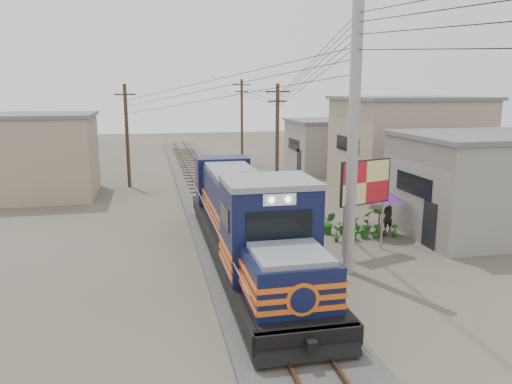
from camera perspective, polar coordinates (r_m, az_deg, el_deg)
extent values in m
plane|color=#473F35|center=(18.63, -0.29, -9.35)|extent=(120.00, 120.00, 0.00)
cube|color=#595651|center=(28.04, -4.49, -1.94)|extent=(3.60, 70.00, 0.16)
cube|color=#51331E|center=(27.93, -5.59, -1.63)|extent=(0.08, 70.00, 0.12)
cube|color=#51331E|center=(28.07, -3.42, -1.53)|extent=(0.08, 70.00, 0.12)
cube|color=black|center=(19.52, -1.04, -6.00)|extent=(2.81, 15.50, 0.53)
cube|color=black|center=(15.21, 2.58, -12.51)|extent=(2.13, 3.10, 0.63)
cube|color=black|center=(24.18, -3.25, -3.21)|extent=(2.13, 3.10, 0.63)
cube|color=#0E1436|center=(13.74, 3.87, -10.21)|extent=(2.30, 2.33, 1.45)
cube|color=#0E1436|center=(15.70, 1.47, -4.35)|extent=(2.75, 2.52, 3.00)
cube|color=slate|center=(15.34, 1.50, 1.22)|extent=(2.81, 2.65, 0.17)
cube|color=black|center=(14.37, 2.68, -3.69)|extent=(1.97, 0.06, 0.78)
cube|color=white|center=(14.19, 2.71, -0.87)|extent=(0.97, 0.06, 0.34)
cube|color=#0E1436|center=(21.50, -2.30, -0.98)|extent=(2.19, 9.50, 2.23)
cube|color=slate|center=(21.27, -2.32, 2.07)|extent=(1.97, 9.50, 0.17)
cube|color=orange|center=(19.36, -1.04, -4.50)|extent=(2.85, 15.50, 0.14)
cube|color=orange|center=(19.28, -1.05, -3.67)|extent=(2.85, 15.50, 0.14)
cube|color=orange|center=(19.21, -1.05, -2.83)|extent=(2.85, 15.50, 0.14)
cylinder|color=#9E9B93|center=(18.03, 11.04, 6.10)|extent=(0.40, 0.40, 10.00)
cylinder|color=#4C3826|center=(32.20, 2.44, 6.05)|extent=(0.24, 0.24, 7.00)
cube|color=#4C3826|center=(32.04, 2.49, 11.40)|extent=(1.60, 0.10, 0.10)
cube|color=#4C3826|center=(32.05, 2.48, 10.32)|extent=(1.20, 0.10, 0.10)
cylinder|color=#4C3826|center=(45.87, -1.63, 8.09)|extent=(0.24, 0.24, 7.50)
cube|color=#4C3826|center=(45.77, -1.65, 12.15)|extent=(1.60, 0.10, 0.10)
cube|color=#4C3826|center=(45.77, -1.65, 11.40)|extent=(1.20, 0.10, 0.10)
cylinder|color=#4C3826|center=(35.18, -14.52, 6.18)|extent=(0.24, 0.24, 7.00)
cube|color=#4C3826|center=(35.03, -14.77, 11.06)|extent=(1.60, 0.10, 0.10)
cube|color=#4C3826|center=(35.04, -14.72, 10.08)|extent=(1.20, 0.10, 0.10)
cube|color=gray|center=(25.44, 24.43, 0.61)|extent=(7.00, 6.00, 4.50)
cube|color=slate|center=(25.13, 24.89, 5.87)|extent=(7.35, 6.30, 0.20)
cube|color=black|center=(23.48, 17.55, 0.83)|extent=(0.05, 3.00, 0.90)
cube|color=gray|center=(33.36, 16.79, 4.90)|extent=(8.00, 7.00, 6.00)
cube|color=slate|center=(33.16, 17.12, 10.22)|extent=(8.40, 7.35, 0.20)
cube|color=black|center=(31.59, 10.39, 5.39)|extent=(0.05, 3.50, 0.90)
cube|color=gray|center=(41.90, 8.31, 5.21)|extent=(6.00, 6.00, 4.00)
cube|color=slate|center=(41.72, 8.40, 8.08)|extent=(6.30, 6.30, 0.20)
cube|color=black|center=(40.93, 4.34, 5.43)|extent=(0.05, 3.00, 0.90)
cube|color=gray|center=(33.89, -23.04, 3.71)|extent=(6.00, 6.00, 5.00)
cube|color=slate|center=(33.66, -23.39, 8.09)|extent=(6.30, 6.30, 0.20)
cylinder|color=#99999E|center=(20.35, 10.05, -3.45)|extent=(0.10, 0.10, 2.87)
cylinder|color=#99999E|center=(21.70, 14.24, -2.67)|extent=(0.10, 0.10, 2.87)
cube|color=black|center=(20.67, 12.40, 1.10)|extent=(2.44, 0.89, 1.84)
cube|color=red|center=(20.65, 12.43, 1.09)|extent=(2.32, 0.81, 1.72)
cylinder|color=black|center=(23.96, 14.22, -4.74)|extent=(0.39, 0.39, 0.10)
cylinder|color=#99999E|center=(23.72, 14.34, -2.58)|extent=(0.05, 0.05, 1.96)
cone|color=#5A2879|center=(23.51, 14.45, -0.37)|extent=(2.40, 2.40, 0.49)
imported|color=black|center=(24.45, 14.82, -2.69)|extent=(0.62, 0.47, 1.54)
imported|color=#22631C|center=(22.54, 9.23, -4.72)|extent=(0.41, 0.47, 0.74)
imported|color=#22631C|center=(22.95, 11.13, -4.28)|extent=(0.49, 0.57, 0.90)
imported|color=#22631C|center=(23.34, 12.37, -4.26)|extent=(0.73, 0.65, 0.75)
imported|color=#22631C|center=(23.48, 13.55, -4.36)|extent=(0.51, 0.51, 0.64)
imported|color=#22631C|center=(23.72, 15.52, -4.27)|extent=(0.42, 0.40, 0.66)
imported|color=#22631C|center=(23.59, 8.35, -3.53)|extent=(0.69, 0.61, 1.07)
imported|color=#22631C|center=(23.82, 9.91, -3.82)|extent=(0.71, 0.78, 0.76)
imported|color=#22631C|center=(24.22, 11.36, -3.65)|extent=(0.54, 0.54, 0.73)
imported|color=#22631C|center=(24.29, 12.66, -3.23)|extent=(0.69, 0.62, 1.09)
imported|color=#22631C|center=(24.57, 13.93, -3.70)|extent=(0.42, 0.41, 0.60)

